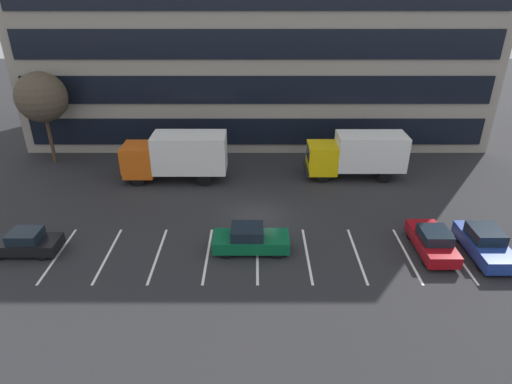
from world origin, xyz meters
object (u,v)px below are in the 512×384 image
Objects in this scene: sedan_navy at (486,244)px; sedan_maroon at (433,241)px; sedan_forest at (251,239)px; box_truck_orange at (178,155)px; bare_tree at (43,97)px; box_truck_yellow at (359,153)px; sedan_black at (26,242)px.

sedan_maroon is at bearing 174.26° from sedan_navy.
sedan_navy reaches higher than sedan_forest.
bare_tree is (-11.00, 3.65, 3.40)m from box_truck_orange.
box_truck_yellow is 10.57m from sedan_maroon.
sedan_navy is 2.83m from sedan_maroon.
sedan_forest is (5.60, -9.59, -1.32)m from box_truck_orange.
bare_tree is at bearing 155.22° from sedan_navy.
bare_tree reaches higher than box_truck_yellow.
bare_tree reaches higher than sedan_forest.
sedan_maroon reaches higher than sedan_black.
box_truck_yellow is 23.19m from sedan_black.
sedan_black is at bearing -125.57° from box_truck_orange.
box_truck_orange is 2.00× the size of sedan_black.
box_truck_yellow is 1.79× the size of sedan_maroon.
sedan_navy is 1.06× the size of sedan_maroon.
bare_tree is (-26.82, 13.40, 4.74)m from sedan_maroon.
sedan_black is at bearing -153.38° from box_truck_yellow.
sedan_black is 0.91× the size of sedan_forest.
box_truck_yellow is at bearing 2.25° from box_truck_orange.
bare_tree is (-29.63, 13.68, 4.70)m from sedan_navy.
sedan_forest is at bearing 1.12° from sedan_black.
box_truck_yellow reaches higher than sedan_maroon.
sedan_maroon is 30.35m from bare_tree.
sedan_forest is (-8.06, -10.13, -1.22)m from box_truck_yellow.
box_truck_orange is 1.77× the size of sedan_navy.
sedan_navy is at bearing -24.78° from bare_tree.
box_truck_orange reaches higher than sedan_maroon.
box_truck_orange is 1.88× the size of sedan_maroon.
box_truck_orange reaches higher than box_truck_yellow.
sedan_maroon is 0.56× the size of bare_tree.
sedan_navy reaches higher than sedan_maroon.
box_truck_yellow is at bearing -7.21° from bare_tree.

